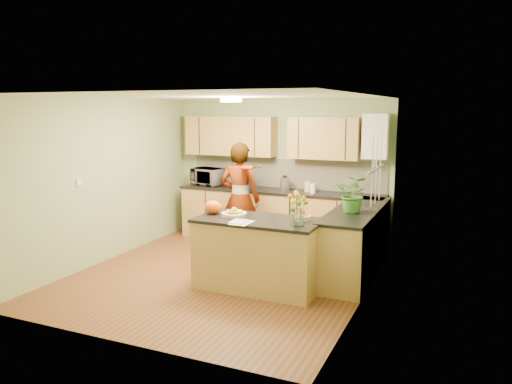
% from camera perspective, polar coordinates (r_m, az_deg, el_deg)
% --- Properties ---
extents(floor, '(4.50, 4.50, 0.00)m').
position_cam_1_polar(floor, '(7.20, -3.78, -9.47)').
color(floor, '#5A3319').
rests_on(floor, ground).
extents(ceiling, '(4.00, 4.50, 0.02)m').
position_cam_1_polar(ceiling, '(6.81, -4.01, 10.85)').
color(ceiling, white).
rests_on(ceiling, wall_back).
extents(wall_back, '(4.00, 0.02, 2.50)m').
position_cam_1_polar(wall_back, '(8.93, 2.77, 2.51)').
color(wall_back, '#99AD7C').
rests_on(wall_back, floor).
extents(wall_front, '(4.00, 0.02, 2.50)m').
position_cam_1_polar(wall_front, '(5.04, -15.75, -3.35)').
color(wall_front, '#99AD7C').
rests_on(wall_front, floor).
extents(wall_left, '(0.02, 4.50, 2.50)m').
position_cam_1_polar(wall_left, '(8.01, -16.71, 1.30)').
color(wall_left, '#99AD7C').
rests_on(wall_left, floor).
extents(wall_right, '(0.02, 4.50, 2.50)m').
position_cam_1_polar(wall_right, '(6.24, 12.64, -0.77)').
color(wall_right, '#99AD7C').
rests_on(wall_right, floor).
extents(back_counter, '(3.64, 0.62, 0.94)m').
position_cam_1_polar(back_counter, '(8.75, 2.64, -2.81)').
color(back_counter, '#AF8446').
rests_on(back_counter, floor).
extents(right_counter, '(0.62, 2.24, 0.94)m').
position_cam_1_polar(right_counter, '(7.28, 11.38, -5.54)').
color(right_counter, '#AF8446').
rests_on(right_counter, floor).
extents(splashback, '(3.60, 0.02, 0.52)m').
position_cam_1_polar(splashback, '(8.89, 3.33, 2.15)').
color(splashback, beige).
rests_on(splashback, back_counter).
extents(upper_cabinets, '(3.20, 0.34, 0.70)m').
position_cam_1_polar(upper_cabinets, '(8.78, 1.33, 6.33)').
color(upper_cabinets, '#AF8446').
rests_on(upper_cabinets, wall_back).
extents(boiler, '(0.40, 0.30, 0.86)m').
position_cam_1_polar(boiler, '(8.27, 13.55, 6.19)').
color(boiler, white).
rests_on(boiler, wall_back).
extents(window_right, '(0.01, 1.30, 1.05)m').
position_cam_1_polar(window_right, '(6.78, 13.65, 2.56)').
color(window_right, white).
rests_on(window_right, wall_right).
extents(light_switch, '(0.02, 0.09, 0.09)m').
position_cam_1_polar(light_switch, '(7.55, -19.57, 1.05)').
color(light_switch, white).
rests_on(light_switch, wall_left).
extents(ceiling_lamp, '(0.30, 0.30, 0.07)m').
position_cam_1_polar(ceiling_lamp, '(7.07, -2.87, 10.49)').
color(ceiling_lamp, '#FFEABF').
rests_on(ceiling_lamp, ceiling).
extents(peninsula_island, '(1.62, 0.83, 0.93)m').
position_cam_1_polar(peninsula_island, '(6.57, 0.27, -7.04)').
color(peninsula_island, '#AF8446').
rests_on(peninsula_island, floor).
extents(fruit_dish, '(0.34, 0.34, 0.12)m').
position_cam_1_polar(fruit_dish, '(6.59, -2.53, -2.40)').
color(fruit_dish, beige).
rests_on(fruit_dish, peninsula_island).
extents(orange_bowl, '(0.21, 0.21, 0.12)m').
position_cam_1_polar(orange_bowl, '(6.39, 5.35, -2.77)').
color(orange_bowl, beige).
rests_on(orange_bowl, peninsula_island).
extents(flower_vase, '(0.26, 0.26, 0.48)m').
position_cam_1_polar(flower_vase, '(6.02, 4.85, -0.98)').
color(flower_vase, silver).
rests_on(flower_vase, peninsula_island).
extents(orange_bag, '(0.29, 0.26, 0.18)m').
position_cam_1_polar(orange_bag, '(6.78, -4.95, -1.74)').
color(orange_bag, '#F35814').
rests_on(orange_bag, peninsula_island).
extents(papers, '(0.23, 0.31, 0.01)m').
position_cam_1_polar(papers, '(6.23, -1.67, -3.50)').
color(papers, silver).
rests_on(papers, peninsula_island).
extents(violinist, '(0.69, 0.48, 1.82)m').
position_cam_1_polar(violinist, '(7.96, -1.85, -0.83)').
color(violinist, tan).
rests_on(violinist, floor).
extents(violin, '(0.59, 0.51, 0.15)m').
position_cam_1_polar(violin, '(7.59, -1.21, 2.84)').
color(violin, '#541905').
rests_on(violin, violinist).
extents(microwave, '(0.64, 0.50, 0.31)m').
position_cam_1_polar(microwave, '(9.26, -5.52, 1.77)').
color(microwave, white).
rests_on(microwave, back_counter).
extents(blue_box, '(0.31, 0.25, 0.22)m').
position_cam_1_polar(blue_box, '(8.91, -1.35, 1.21)').
color(blue_box, navy).
rests_on(blue_box, back_counter).
extents(kettle, '(0.16, 0.16, 0.30)m').
position_cam_1_polar(kettle, '(8.64, 3.30, 1.02)').
color(kettle, '#AFAFB4').
rests_on(kettle, back_counter).
extents(jar_cream, '(0.14, 0.14, 0.18)m').
position_cam_1_polar(jar_cream, '(8.51, 5.97, 0.62)').
color(jar_cream, beige).
rests_on(jar_cream, back_counter).
extents(jar_white, '(0.13, 0.13, 0.16)m').
position_cam_1_polar(jar_white, '(8.39, 6.52, 0.42)').
color(jar_white, white).
rests_on(jar_white, back_counter).
extents(potted_plant, '(0.48, 0.43, 0.51)m').
position_cam_1_polar(potted_plant, '(6.89, 11.14, -0.22)').
color(potted_plant, '#347226').
rests_on(potted_plant, right_counter).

